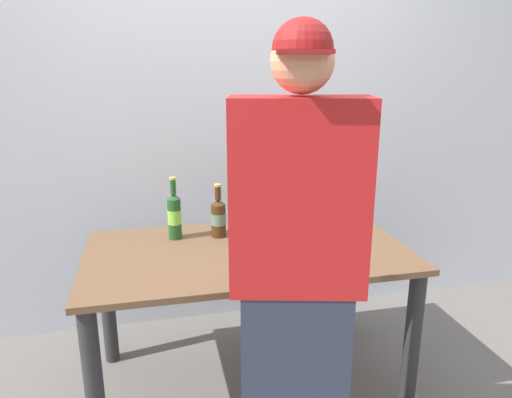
% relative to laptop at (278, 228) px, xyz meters
% --- Properties ---
extents(ground_plane, '(8.00, 8.00, 0.00)m').
position_rel_laptop_xyz_m(ground_plane, '(-0.19, -0.14, -0.80)').
color(ground_plane, slate).
rests_on(ground_plane, ground).
extents(desk, '(1.54, 0.84, 0.75)m').
position_rel_laptop_xyz_m(desk, '(-0.19, -0.14, -0.18)').
color(desk, brown).
rests_on(desk, ground).
extents(laptop, '(0.45, 0.45, 0.22)m').
position_rel_laptop_xyz_m(laptop, '(0.00, 0.00, 0.00)').
color(laptop, '#383D4C').
rests_on(laptop, desk).
extents(beer_bottle_green, '(0.08, 0.08, 0.28)m').
position_rel_laptop_xyz_m(beer_bottle_green, '(-0.30, 0.07, 0.06)').
color(beer_bottle_green, '#472B14').
rests_on(beer_bottle_green, desk).
extents(beer_bottle_brown, '(0.07, 0.07, 0.32)m').
position_rel_laptop_xyz_m(beer_bottle_brown, '(-0.52, 0.09, 0.08)').
color(beer_bottle_brown, '#1E5123').
rests_on(beer_bottle_brown, desk).
extents(person_figure, '(0.48, 0.32, 1.75)m').
position_rel_laptop_xyz_m(person_figure, '(-0.16, -0.82, 0.09)').
color(person_figure, '#2D3347').
rests_on(person_figure, ground).
extents(coffee_mug, '(0.12, 0.08, 0.10)m').
position_rel_laptop_xyz_m(coffee_mug, '(0.26, 0.07, 0.00)').
color(coffee_mug, white).
rests_on(coffee_mug, desk).
extents(back_wall, '(6.00, 0.10, 2.60)m').
position_rel_laptop_xyz_m(back_wall, '(-0.19, 0.65, 0.50)').
color(back_wall, silver).
rests_on(back_wall, ground).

